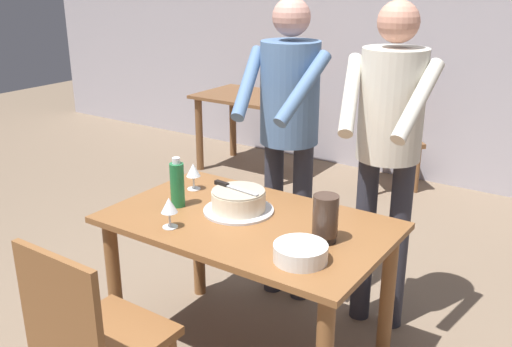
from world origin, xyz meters
TOP-DOWN VIEW (x-y plane):
  - back_wall at (0.00, 3.08)m, footprint 10.00×0.12m
  - main_dining_table at (0.00, 0.00)m, footprint 1.32×0.80m
  - cake_on_platter at (-0.09, 0.06)m, footprint 0.34×0.34m
  - cake_knife at (-0.16, 0.06)m, footprint 0.27×0.05m
  - plate_stack at (0.40, -0.21)m, footprint 0.22×0.22m
  - wine_glass_near at (-0.25, -0.26)m, footprint 0.08×0.08m
  - wine_glass_far at (-0.46, 0.17)m, footprint 0.08×0.08m
  - water_bottle at (-0.38, -0.05)m, footprint 0.07×0.07m
  - hurricane_lamp at (0.40, 0.00)m, footprint 0.11×0.11m
  - person_cutting_cake at (-0.15, 0.61)m, footprint 0.47×0.56m
  - person_standing_beside at (0.41, 0.64)m, footprint 0.46×0.57m
  - chair_near_side at (-0.21, -0.78)m, footprint 0.44×0.44m
  - background_table at (-1.61, 2.38)m, footprint 1.00×0.70m
  - background_chair_1 at (-0.38, 2.64)m, footprint 0.62×0.62m

SIDE VIEW (x-z plane):
  - chair_near_side at x=-0.21m, z-range 0.04..0.94m
  - background_chair_1 at x=-0.38m, z-range 0.04..0.94m
  - background_table at x=-1.61m, z-range 0.21..0.95m
  - main_dining_table at x=0.00m, z-range 0.24..0.99m
  - plate_stack at x=0.40m, z-range 0.75..0.82m
  - cake_on_platter at x=-0.09m, z-range 0.75..0.86m
  - wine_glass_near at x=-0.25m, z-range 0.78..0.92m
  - wine_glass_far at x=-0.46m, z-range 0.78..0.92m
  - hurricane_lamp at x=0.40m, z-range 0.75..0.96m
  - water_bottle at x=-0.38m, z-range 0.74..0.99m
  - cake_knife at x=-0.16m, z-range 0.86..0.88m
  - person_cutting_cake at x=-0.15m, z-range 0.22..1.94m
  - person_standing_beside at x=0.41m, z-range 0.22..1.94m
  - back_wall at x=0.00m, z-range 0.00..2.70m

